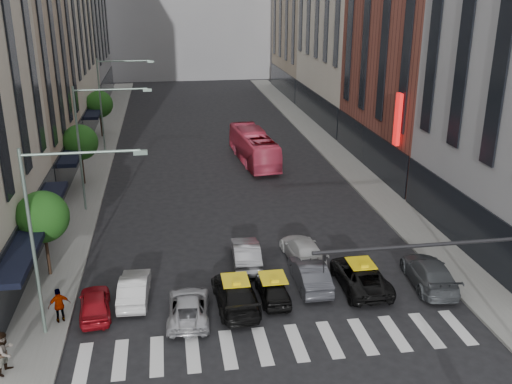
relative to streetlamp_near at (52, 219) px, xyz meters
name	(u,v)px	position (x,y,z in m)	size (l,w,h in m)	color
ground	(291,364)	(10.04, -4.00, -5.90)	(160.00, 160.00, 0.00)	black
sidewalk_left	(94,170)	(-1.46, 26.00, -5.83)	(3.00, 96.00, 0.15)	slate
sidewalk_right	(341,158)	(21.54, 26.00, -5.83)	(3.00, 96.00, 0.15)	slate
building_left_b	(3,35)	(-6.96, 24.00, 6.10)	(8.00, 16.00, 24.00)	tan
building_right_b	(422,18)	(27.04, 23.00, 7.10)	(8.00, 18.00, 26.00)	brown
tree_near	(43,217)	(-1.76, 6.00, -2.25)	(2.88, 2.88, 4.95)	black
tree_mid	(80,142)	(-1.76, 22.00, -2.25)	(2.88, 2.88, 4.95)	black
tree_far	(99,104)	(-1.76, 38.00, -2.25)	(2.88, 2.88, 4.95)	black
streetlamp_near	(52,219)	(0.00, 0.00, 0.00)	(5.38, 0.25, 9.00)	gray
streetlamp_mid	(92,132)	(0.00, 16.00, 0.00)	(5.38, 0.25, 9.00)	gray
streetlamp_far	(110,92)	(0.00, 32.00, 0.00)	(5.38, 0.25, 9.00)	gray
traffic_signal	(479,270)	(17.74, -5.00, -1.43)	(10.10, 0.20, 6.00)	black
liberty_sign	(398,120)	(22.64, 16.00, 0.10)	(0.30, 0.70, 4.00)	red
car_red	(95,303)	(1.20, 1.46, -5.26)	(1.52, 3.77, 1.28)	maroon
car_white_front	(134,288)	(3.10, 2.62, -5.22)	(1.45, 4.17, 1.37)	silver
car_silver	(189,307)	(5.82, 0.40, -5.29)	(2.03, 4.40, 1.22)	#AFAFB4
taxi_left	(235,293)	(8.26, 1.18, -5.17)	(2.05, 5.05, 1.47)	black
taxi_center	(273,289)	(10.28, 1.51, -5.28)	(1.48, 3.68, 1.26)	black
car_grey_mid	(310,274)	(12.54, 2.59, -5.17)	(1.56, 4.46, 1.47)	#36373D
taxi_right	(360,275)	(15.22, 2.04, -5.19)	(2.37, 5.14, 1.43)	black
car_grey_curb	(429,273)	(19.04, 1.66, -5.16)	(2.09, 5.14, 1.49)	#474B4F
car_row2_left	(246,253)	(9.45, 5.65, -5.17)	(1.55, 4.43, 1.46)	#96969B
car_row2_right	(303,250)	(12.90, 5.70, -5.22)	(1.93, 4.74, 1.37)	silver
bus	(254,147)	(13.12, 26.19, -4.42)	(2.49, 10.66, 2.97)	#DA405E
pedestrian_near	(5,352)	(-1.97, -2.78, -4.80)	(0.93, 0.73, 1.92)	gray
pedestrian_far	(59,305)	(-0.36, 0.85, -4.86)	(1.05, 0.44, 1.78)	gray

